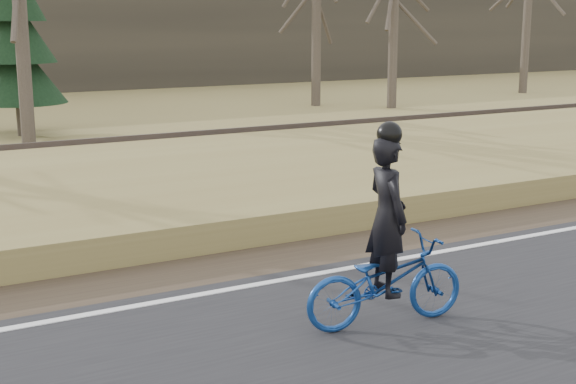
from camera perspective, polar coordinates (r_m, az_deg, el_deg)
ground at (r=11.29m, az=11.69°, el=-4.71°), size 120.00×120.00×0.00m
edge_line at (r=11.42m, az=11.05°, el=-4.15°), size 120.00×0.12×0.01m
shoulder at (r=12.18m, az=8.01°, el=-3.22°), size 120.00×1.60×0.04m
embankment at (r=14.56m, az=0.91°, el=0.26°), size 120.00×5.00×0.44m
ballast at (r=17.89m, az=-5.20°, el=2.49°), size 120.00×3.00×0.45m
railroad at (r=17.84m, az=-5.22°, el=3.45°), size 120.00×2.40×0.29m
treeline_backdrop at (r=38.78m, az=-18.94°, el=11.25°), size 120.00×4.00×6.00m
cyclist at (r=8.48m, az=6.98°, el=-4.99°), size 1.87×0.87×2.17m
bare_tree_near_left at (r=21.80m, az=-18.55°, el=12.47°), size 0.36×0.36×7.12m
conifer at (r=23.68m, az=-18.81°, el=10.73°), size 2.60×2.60×6.08m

